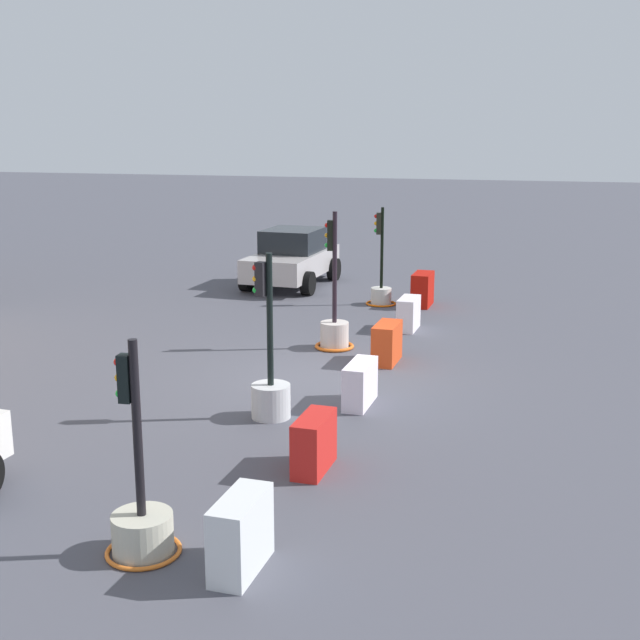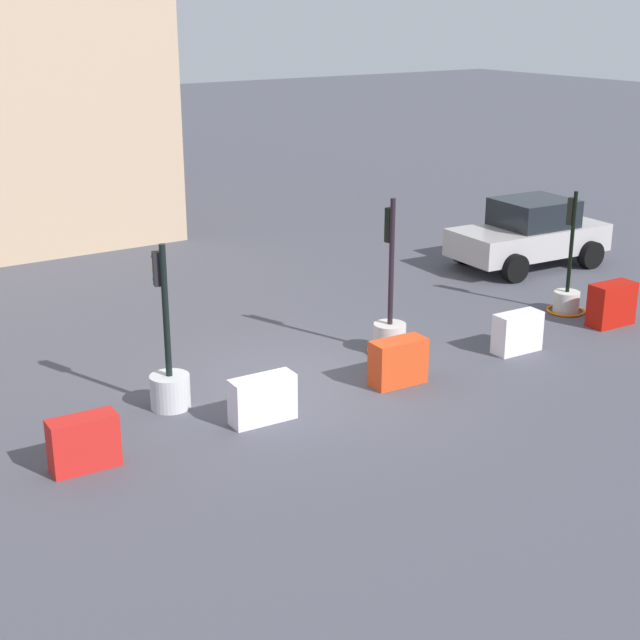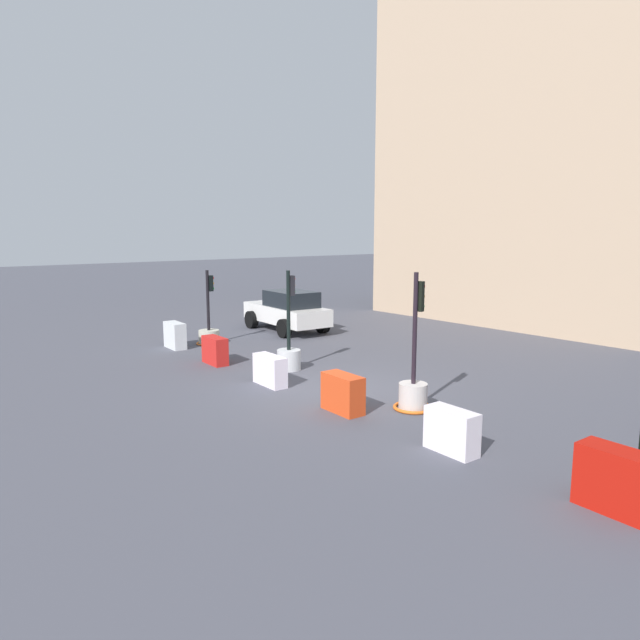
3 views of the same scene
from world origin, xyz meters
name	(u,v)px [view 1 (image 1 of 3)]	position (x,y,z in m)	size (l,w,h in m)	color
ground_plane	(324,378)	(0.00, 0.00, 0.00)	(120.00, 120.00, 0.00)	#494A54
traffic_light_0	(142,523)	(-7.14, 0.32, 0.39)	(0.89, 0.89, 2.58)	#BAB7A4
traffic_light_1	(270,387)	(-2.37, 0.32, 0.53)	(0.67, 0.67, 2.82)	silver
traffic_light_2	(334,327)	(2.27, 0.35, 0.47)	(0.87, 0.87, 3.03)	beige
traffic_light_3	(381,288)	(7.04, 0.19, 0.45)	(0.84, 0.84, 2.67)	silver
construction_barrier_0	(241,534)	(-7.20, -0.91, 0.44)	(1.01, 0.46, 0.87)	silver
construction_barrier_1	(314,443)	(-4.32, -0.98, 0.41)	(1.01, 0.44, 0.81)	red
construction_barrier_2	(360,384)	(-1.36, -1.02, 0.39)	(1.10, 0.44, 0.77)	white
construction_barrier_3	(387,343)	(1.43, -0.99, 0.42)	(1.03, 0.49, 0.83)	red
construction_barrier_4	(408,314)	(4.36, -0.99, 0.39)	(0.99, 0.45, 0.79)	white
construction_barrier_5	(422,289)	(7.15, -0.94, 0.45)	(1.02, 0.52, 0.91)	#B7130A
car_silver_hatchback	(292,258)	(9.09, 3.36, 0.85)	(4.18, 2.40, 1.73)	#B4AEAE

